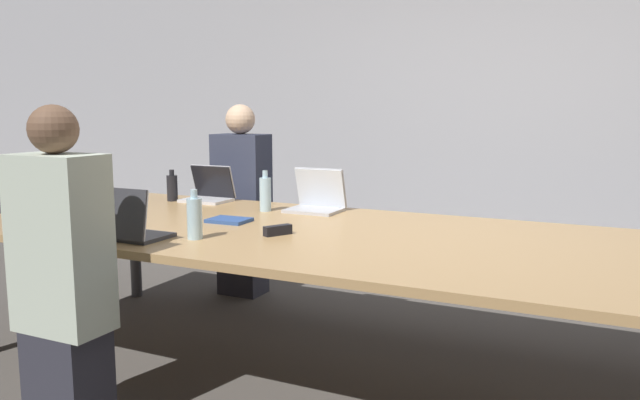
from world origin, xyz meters
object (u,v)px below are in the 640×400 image
laptop_far_left (210,191)px  bottle_near_left (195,218)px  bottle_far_left (172,187)px  person_near_left (62,276)px  person_far_left (242,203)px  stapler (278,230)px  cup_near_left (94,226)px  bottle_far_midleft (265,194)px  laptop_near_left (129,225)px  laptop_far_midleft (317,199)px

laptop_far_left → bottle_near_left: bearing=-57.6°
laptop_far_left → bottle_far_left: (-0.24, -0.11, 0.02)m
person_near_left → person_far_left: size_ratio=0.99×
bottle_near_left → laptop_far_left: size_ratio=0.76×
stapler → bottle_far_left: bearing=178.8°
cup_near_left → bottle_far_left: 1.16m
bottle_far_left → bottle_far_midleft: bearing=-6.9°
laptop_near_left → person_far_left: bearing=-76.2°
bottle_far_midleft → person_far_left: person_far_left is taller
bottle_near_left → laptop_far_midleft: laptop_far_midleft is taller
laptop_near_left → stapler: bearing=-144.7°
laptop_far_midleft → laptop_far_left: laptop_far_midleft is taller
laptop_near_left → laptop_far_left: size_ratio=0.97×
laptop_far_midleft → stapler: (0.15, -0.77, -0.05)m
laptop_near_left → cup_near_left: 0.28m
bottle_near_left → bottle_far_midleft: 0.89m
person_near_left → stapler: (0.58, 0.85, 0.10)m
person_near_left → laptop_far_left: 1.73m
cup_near_left → laptop_far_midleft: (0.72, 1.15, 0.04)m
bottle_near_left → laptop_far_midleft: size_ratio=0.75×
stapler → laptop_near_left: bearing=-116.0°
cup_near_left → bottle_far_midleft: (0.43, 1.00, 0.07)m
laptop_near_left → laptop_far_left: (-0.42, 1.25, -0.00)m
laptop_near_left → person_near_left: (0.01, -0.43, -0.15)m
bottle_far_midleft → person_far_left: size_ratio=0.18×
laptop_near_left → bottle_far_left: (-0.65, 1.14, 0.02)m
cup_near_left → bottle_near_left: bottle_near_left is taller
cup_near_left → stapler: 0.95m
stapler → cup_near_left: bearing=-128.0°
person_near_left → laptop_near_left: bearing=-88.5°
bottle_near_left → bottle_far_midleft: (-0.12, 0.88, 0.00)m
bottle_near_left → laptop_far_midleft: bearing=80.6°
laptop_near_left → stapler: (0.60, 0.42, -0.05)m
bottle_far_midleft → person_far_left: 0.83m
person_far_left → stapler: size_ratio=9.39×
bottle_far_midleft → laptop_near_left: bearing=-98.5°
laptop_far_left → stapler: (1.01, -0.83, -0.05)m
laptop_far_left → person_far_left: 0.41m
laptop_far_midleft → bottle_far_midleft: size_ratio=1.29×
bottle_far_left → person_far_left: bearing=62.6°
laptop_near_left → person_far_left: (-0.40, 1.63, -0.14)m
person_near_left → cup_near_left: bearing=-58.6°
laptop_far_left → person_far_left: size_ratio=0.23×
bottle_far_midleft → stapler: bearing=-54.7°
bottle_near_left → person_far_left: 1.62m
person_far_left → bottle_far_left: bearing=-117.4°
laptop_far_left → bottle_far_left: size_ratio=1.48×
stapler → laptop_far_midleft: bearing=129.8°
bottle_near_left → laptop_far_midleft: 1.04m
bottle_far_midleft → laptop_far_midleft: bearing=27.2°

